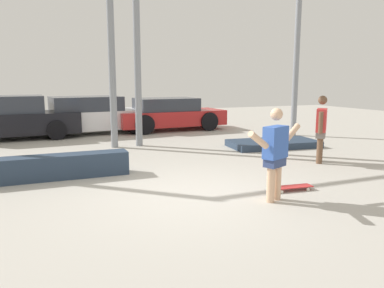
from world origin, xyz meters
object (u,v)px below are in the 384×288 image
object	(u,v)px
grind_box	(55,167)
skateboard	(292,187)
skateboarder	(275,151)
parked_car_red	(169,114)
manual_pad	(273,144)
parked_car_black	(10,118)
parked_car_white	(90,116)
bystander	(321,127)

from	to	relation	value
grind_box	skateboard	bearing A→B (deg)	-32.33
skateboarder	parked_car_red	size ratio (longest dim) A/B	0.36
manual_pad	skateboard	bearing A→B (deg)	-120.12
parked_car_red	skateboard	bearing A→B (deg)	-95.86
parked_car_black	skateboarder	bearing A→B (deg)	-66.28
skateboard	parked_car_black	bearing A→B (deg)	126.90
skateboard	grind_box	size ratio (longest dim) A/B	0.27
grind_box	parked_car_white	world-z (taller)	parked_car_white
skateboarder	parked_car_white	bearing A→B (deg)	77.81
parked_car_black	parked_car_white	world-z (taller)	parked_car_black
parked_car_red	manual_pad	bearing A→B (deg)	-72.91
bystander	skateboard	bearing A→B (deg)	-7.25
manual_pad	parked_car_red	distance (m)	5.06
parked_car_black	bystander	xyz separation A→B (m)	(7.01, -6.79, 0.17)
skateboard	parked_car_white	distance (m)	9.13
skateboard	bystander	size ratio (longest dim) A/B	0.49
skateboard	manual_pad	distance (m)	4.46
parked_car_red	parked_car_white	bearing A→B (deg)	174.81
manual_pad	grind_box	bearing A→B (deg)	-166.93
manual_pad	parked_car_red	bearing A→B (deg)	108.89
parked_car_black	parked_car_red	xyz separation A→B (m)	(5.61, 0.20, -0.07)
grind_box	parked_car_black	bearing A→B (deg)	100.74
skateboarder	parked_car_black	xyz separation A→B (m)	(-4.36, 8.78, -0.14)
parked_car_black	bystander	size ratio (longest dim) A/B	2.70
skateboarder	parked_car_black	size ratio (longest dim) A/B	0.35
skateboarder	grind_box	bearing A→B (deg)	116.05
grind_box	parked_car_black	distance (m)	6.10
manual_pad	parked_car_red	size ratio (longest dim) A/B	0.61
parked_car_white	grind_box	bearing A→B (deg)	-108.98
skateboarder	manual_pad	world-z (taller)	skateboarder
manual_pad	bystander	world-z (taller)	bystander
grind_box	bystander	bearing A→B (deg)	-7.86
parked_car_black	parked_car_white	xyz separation A→B (m)	(2.62, 0.37, -0.03)
manual_pad	parked_car_black	bearing A→B (deg)	147.77
grind_box	bystander	world-z (taller)	bystander
parked_car_red	bystander	xyz separation A→B (m)	(1.41, -6.98, 0.24)
parked_car_red	bystander	distance (m)	7.13
skateboard	manual_pad	size ratio (longest dim) A/B	0.30
parked_car_white	bystander	size ratio (longest dim) A/B	2.86
parked_car_white	parked_car_black	bearing A→B (deg)	-177.73
skateboarder	parked_car_white	xyz separation A→B (m)	(-1.75, 9.15, -0.17)
skateboarder	grind_box	world-z (taller)	skateboarder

